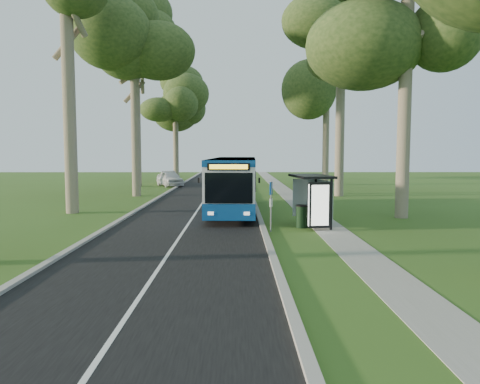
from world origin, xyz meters
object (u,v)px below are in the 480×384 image
object	(u,v)px
car_white	(170,178)
car_silver	(169,177)
bus	(234,184)
litter_bin	(302,216)
bus_shelter	(316,191)
bus_stop_sign	(271,200)

from	to	relation	value
car_white	car_silver	distance (m)	4.13
bus	car_silver	world-z (taller)	bus
litter_bin	car_silver	distance (m)	31.44
bus	litter_bin	bearing A→B (deg)	-58.82
bus	litter_bin	distance (m)	6.54
car_white	car_silver	xyz separation A→B (m)	(-0.73, 4.06, -0.10)
bus	litter_bin	xyz separation A→B (m)	(3.15, -5.63, -1.07)
bus	bus_shelter	bearing A→B (deg)	-54.49
bus	bus_stop_sign	distance (m)	6.99
car_white	car_silver	bearing A→B (deg)	75.62
bus_stop_sign	car_white	bearing A→B (deg)	128.78
bus	car_silver	xyz separation A→B (m)	(-7.28, 24.03, -0.92)
car_silver	car_white	bearing A→B (deg)	-88.83
bus_stop_sign	car_white	xyz separation A→B (m)	(-8.20, 26.76, -0.62)
bus	bus_shelter	distance (m)	6.81
car_white	bus_stop_sign	bearing A→B (deg)	-97.47
bus_stop_sign	litter_bin	size ratio (longest dim) A/B	2.13
bus	bus_shelter	size ratio (longest dim) A/B	3.96
bus_stop_sign	bus_shelter	xyz separation A→B (m)	(2.12, 1.12, 0.28)
bus_stop_sign	car_silver	xyz separation A→B (m)	(-8.93, 30.82, -0.72)
bus_shelter	litter_bin	distance (m)	1.31
bus_stop_sign	bus_shelter	distance (m)	2.41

